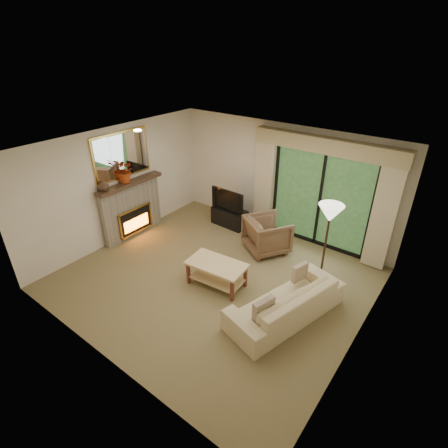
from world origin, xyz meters
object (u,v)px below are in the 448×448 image
Objects in this scene: media_console at (230,217)px; sofa at (286,302)px; armchair at (267,235)px; coffee_table at (217,274)px.

media_console is 0.42× the size of sofa.
sofa reaches higher than media_console.
sofa is (1.34, -1.60, -0.08)m from armchair.
media_console is at bearing 14.17° from armchair.
armchair is at bearing 80.46° from coffee_table.
media_console is at bearing -112.12° from sofa.
armchair reaches higher than sofa.
armchair reaches higher than media_console.
media_console is 2.42m from coffee_table.
media_console is 0.81× the size of coffee_table.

